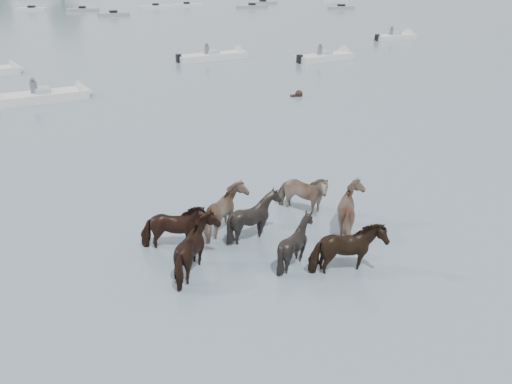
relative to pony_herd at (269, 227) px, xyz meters
name	(u,v)px	position (x,y,z in m)	size (l,w,h in m)	color
ground	(225,261)	(-1.35, -0.41, -0.53)	(400.00, 400.00, 0.00)	slate
pony_herd	(269,227)	(0.00, 0.00, 0.00)	(6.49, 4.80, 1.53)	black
swimming_pony	(298,94)	(8.03, 15.00, -0.43)	(0.72, 0.44, 0.44)	black
motorboat_b	(57,95)	(-4.73, 19.15, -0.30)	(5.30, 2.26, 1.92)	silver
motorboat_c	(221,56)	(7.86, 28.85, -0.30)	(6.38, 2.59, 1.92)	silver
motorboat_d	(332,57)	(15.92, 25.37, -0.30)	(5.67, 2.79, 1.92)	silver
motorboat_e	(400,37)	(28.51, 33.93, -0.30)	(5.47, 2.51, 1.92)	silver
distant_flotilla	(82,11)	(0.72, 79.84, -0.27)	(109.26, 27.45, 0.93)	gray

